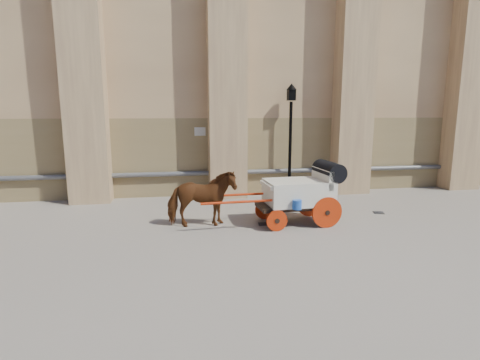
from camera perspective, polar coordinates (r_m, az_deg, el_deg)
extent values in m
plane|color=#6D655A|center=(11.31, 5.66, -6.34)|extent=(90.00, 90.00, 0.00)
cube|color=olive|center=(15.49, 8.87, 3.78)|extent=(44.00, 0.35, 3.00)
cylinder|color=#59595B|center=(15.32, 9.13, 1.43)|extent=(42.00, 0.18, 0.18)
cube|color=beige|center=(14.46, -6.12, 7.36)|extent=(0.42, 0.04, 0.32)
imported|color=brown|center=(10.65, -5.88, -2.87)|extent=(0.89, 1.93, 1.62)
cube|color=black|center=(11.10, 8.33, -3.82)|extent=(2.21, 1.09, 0.12)
cube|color=silver|center=(11.04, 8.86, -1.81)|extent=(1.93, 1.32, 0.69)
cube|color=silver|center=(11.25, 12.43, 0.35)|extent=(0.21, 1.24, 0.54)
cube|color=silver|center=(10.72, 4.72, -0.74)|extent=(0.40, 1.10, 0.10)
cylinder|color=black|center=(11.31, 13.38, 1.37)|extent=(0.61, 1.26, 0.55)
cylinder|color=#BC2A09|center=(10.86, 13.12, -4.84)|extent=(0.89, 0.10, 0.89)
cylinder|color=#BC2A09|center=(11.94, 10.61, -3.37)|extent=(0.89, 0.10, 0.89)
cylinder|color=#BC2A09|center=(10.37, 5.64, -6.19)|extent=(0.59, 0.09, 0.59)
cylinder|color=#BC2A09|center=(11.49, 3.76, -4.51)|extent=(0.59, 0.09, 0.59)
cylinder|color=#BC2A09|center=(10.15, 0.62, -3.33)|extent=(2.37, 0.18, 0.07)
cylinder|color=#BC2A09|center=(10.99, -0.42, -2.26)|extent=(2.37, 0.18, 0.07)
cylinder|color=blue|center=(10.35, 8.68, -3.74)|extent=(0.26, 0.26, 0.26)
cylinder|color=black|center=(14.71, 7.63, 4.69)|extent=(0.12, 0.12, 3.62)
cone|color=black|center=(14.96, 7.48, -1.54)|extent=(0.36, 0.36, 0.36)
cube|color=black|center=(14.66, 7.83, 12.73)|extent=(0.28, 0.28, 0.42)
cone|color=black|center=(14.67, 7.86, 13.91)|extent=(0.40, 0.40, 0.24)
cube|color=black|center=(11.02, 3.66, -6.72)|extent=(0.36, 0.36, 0.01)
cube|color=black|center=(13.03, 20.38, -4.68)|extent=(0.41, 0.41, 0.01)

